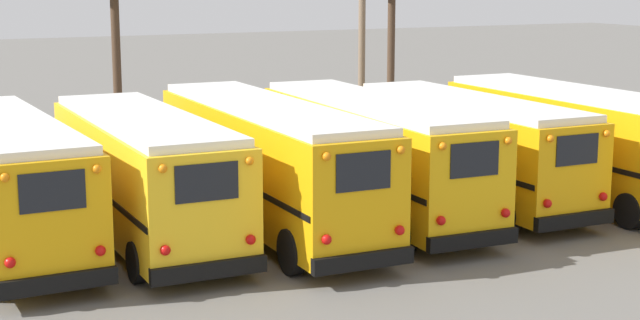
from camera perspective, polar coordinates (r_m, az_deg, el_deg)
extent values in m
plane|color=#66635E|center=(26.66, -0.07, -3.45)|extent=(160.00, 160.00, 0.00)
cube|color=#E5A00C|center=(24.57, -17.67, -1.22)|extent=(2.62, 9.64, 2.62)
cube|color=white|center=(24.33, -17.86, 2.03)|extent=(2.42, 9.25, 0.20)
cube|color=black|center=(20.25, -15.03, -6.91)|extent=(2.41, 0.26, 0.36)
cube|color=black|center=(19.80, -15.30, -1.78)|extent=(1.30, 0.07, 0.79)
sphere|color=red|center=(19.93, -17.58, -5.71)|extent=(0.22, 0.22, 0.22)
sphere|color=orange|center=(19.53, -17.86, -0.98)|extent=(0.18, 0.18, 0.18)
sphere|color=red|center=(20.28, -12.65, -5.18)|extent=(0.22, 0.22, 0.22)
sphere|color=orange|center=(19.89, -12.85, -0.52)|extent=(0.18, 0.18, 0.18)
cube|color=black|center=(24.83, -14.94, -1.41)|extent=(0.28, 9.39, 0.14)
cylinder|color=black|center=(28.36, -16.61, -1.99)|extent=(0.31, 1.02, 1.01)
cylinder|color=black|center=(21.75, -12.98, -5.66)|extent=(0.31, 1.02, 1.01)
cube|color=yellow|center=(24.76, -10.20, -0.84)|extent=(2.54, 9.50, 2.63)
cube|color=white|center=(24.51, -10.31, 2.40)|extent=(2.34, 9.12, 0.20)
cube|color=black|center=(20.60, -6.46, -6.38)|extent=(2.53, 0.22, 0.36)
cube|color=black|center=(20.16, -6.60, -1.30)|extent=(1.36, 0.04, 0.79)
sphere|color=red|center=(20.17, -8.99, -5.21)|extent=(0.22, 0.22, 0.22)
sphere|color=orange|center=(19.77, -9.13, -0.50)|extent=(0.18, 0.18, 0.18)
sphere|color=red|center=(20.75, -4.05, -4.65)|extent=(0.22, 0.22, 0.22)
sphere|color=orange|center=(20.37, -4.12, -0.06)|extent=(0.18, 0.18, 0.18)
cube|color=black|center=(24.50, -13.00, -1.54)|extent=(0.08, 9.30, 0.14)
cube|color=black|center=(25.15, -7.44, -1.04)|extent=(0.08, 9.30, 0.14)
cylinder|color=black|center=(28.02, -14.32, -2.11)|extent=(0.29, 0.92, 0.92)
cylinder|color=black|center=(28.55, -9.75, -1.69)|extent=(0.29, 0.92, 0.92)
cylinder|color=black|center=(21.52, -10.58, -5.86)|extent=(0.29, 0.92, 0.92)
cylinder|color=black|center=(22.20, -4.78, -5.19)|extent=(0.29, 0.92, 0.92)
cube|color=#E5A00C|center=(25.48, -3.12, -0.14)|extent=(2.50, 10.78, 2.73)
cube|color=white|center=(25.24, -3.15, 3.13)|extent=(2.31, 10.35, 0.20)
cube|color=black|center=(20.99, 2.54, -5.87)|extent=(2.39, 0.24, 0.36)
cube|color=black|center=(20.54, 2.55, -0.67)|extent=(1.29, 0.05, 0.82)
sphere|color=red|center=(20.44, 0.38, -4.65)|extent=(0.22, 0.22, 0.22)
sphere|color=orange|center=(20.04, 0.39, 0.21)|extent=(0.18, 0.18, 0.18)
sphere|color=red|center=(21.23, 4.66, -4.10)|extent=(0.22, 0.22, 0.22)
sphere|color=orange|center=(20.85, 4.74, 0.59)|extent=(0.18, 0.18, 0.18)
cube|color=black|center=(25.11, -5.61, -0.82)|extent=(0.18, 10.53, 0.14)
cube|color=black|center=(25.98, -0.70, -0.37)|extent=(0.18, 10.53, 0.14)
cylinder|color=black|center=(29.13, -8.11, -1.27)|extent=(0.30, 1.05, 1.05)
cylinder|color=black|center=(29.83, -4.11, -0.90)|extent=(0.30, 1.05, 1.05)
cylinder|color=black|center=(21.70, -1.68, -5.37)|extent=(0.30, 1.05, 1.05)
cylinder|color=black|center=(22.62, 3.40, -4.70)|extent=(0.30, 1.05, 1.05)
cube|color=#EAAA0F|center=(26.99, 3.00, 0.37)|extent=(2.68, 10.33, 2.66)
cube|color=white|center=(26.77, 3.03, 3.37)|extent=(2.48, 9.91, 0.20)
cube|color=black|center=(22.89, 8.89, -4.61)|extent=(2.38, 0.28, 0.36)
cube|color=black|center=(22.48, 8.99, 0.02)|extent=(1.28, 0.07, 0.80)
sphere|color=red|center=(22.29, 7.05, -3.52)|extent=(0.22, 0.22, 0.22)
sphere|color=orange|center=(21.93, 7.16, 0.80)|extent=(0.18, 0.18, 0.18)
sphere|color=red|center=(23.22, 10.75, -3.05)|extent=(0.22, 0.22, 0.22)
sphere|color=orange|center=(22.87, 10.90, 1.10)|extent=(0.18, 0.18, 0.18)
cube|color=black|center=(26.52, 0.74, -0.24)|extent=(0.38, 10.04, 0.14)
cube|color=black|center=(27.58, 5.17, 0.14)|extent=(0.38, 10.04, 0.14)
cylinder|color=black|center=(30.20, -2.16, -0.78)|extent=(0.31, 1.01, 1.00)
cylinder|color=black|center=(31.05, 1.55, -0.45)|extent=(0.31, 1.01, 1.00)
cylinder|color=black|center=(23.46, 4.88, -4.21)|extent=(0.31, 1.01, 1.00)
cylinder|color=black|center=(24.55, 9.31, -3.63)|extent=(0.31, 1.01, 1.00)
cube|color=#E5A00C|center=(28.62, 8.64, 0.73)|extent=(2.41, 9.35, 2.52)
cube|color=white|center=(28.42, 8.72, 3.43)|extent=(2.22, 8.97, 0.20)
cube|color=black|center=(25.19, 14.59, -3.40)|extent=(2.38, 0.22, 0.36)
cube|color=black|center=(24.84, 14.74, 0.58)|extent=(1.28, 0.04, 0.76)
sphere|color=red|center=(24.51, 13.10, -2.48)|extent=(0.22, 0.22, 0.22)
sphere|color=orange|center=(24.20, 13.26, 1.22)|extent=(0.18, 0.18, 0.18)
sphere|color=red|center=(25.62, 16.15, -2.06)|extent=(0.22, 0.22, 0.22)
sphere|color=orange|center=(25.33, 16.34, 1.48)|extent=(0.18, 0.18, 0.18)
cube|color=black|center=(28.02, 6.64, 0.17)|extent=(0.10, 9.14, 0.14)
cube|color=black|center=(29.32, 10.53, 0.53)|extent=(0.10, 9.14, 0.14)
cylinder|color=black|center=(31.08, 3.44, -0.44)|extent=(0.29, 1.02, 1.02)
cylinder|color=black|center=(32.17, 6.82, -0.12)|extent=(0.29, 1.02, 1.02)
cylinder|color=black|center=(25.55, 10.79, -3.10)|extent=(0.29, 1.02, 1.02)
cylinder|color=black|center=(26.87, 14.52, -2.57)|extent=(0.29, 1.02, 1.02)
cube|color=#E5A00C|center=(29.92, 14.54, 1.06)|extent=(2.43, 9.81, 2.69)
cube|color=white|center=(29.71, 14.67, 3.81)|extent=(2.24, 9.42, 0.20)
cube|color=black|center=(29.17, 12.69, 0.50)|extent=(0.03, 9.61, 0.14)
cube|color=black|center=(30.76, 16.26, 0.86)|extent=(0.03, 9.61, 0.14)
cylinder|color=black|center=(32.24, 8.74, -0.20)|extent=(0.28, 0.96, 0.96)
cylinder|color=black|center=(33.58, 11.93, 0.13)|extent=(0.28, 0.96, 0.96)
cylinder|color=black|center=(26.79, 17.57, -2.84)|extent=(0.28, 0.96, 0.96)
cylinder|color=#75604C|center=(37.80, 2.45, 7.20)|extent=(0.27, 0.27, 8.37)
cylinder|color=#473323|center=(41.26, -11.75, 5.66)|extent=(0.36, 0.36, 6.04)
cylinder|color=#473323|center=(47.03, 4.16, 6.26)|extent=(0.36, 0.36, 5.70)
cylinder|color=#939399|center=(31.52, -18.05, -0.45)|extent=(0.06, 0.06, 1.40)
cylinder|color=#939399|center=(31.92, -13.80, -0.09)|extent=(0.06, 0.06, 1.40)
cylinder|color=#939399|center=(32.50, -9.69, 0.26)|extent=(0.06, 0.06, 1.40)
cylinder|color=#939399|center=(33.24, -5.73, 0.59)|extent=(0.06, 0.06, 1.40)
cylinder|color=#939399|center=(34.13, -1.97, 0.91)|extent=(0.06, 0.06, 1.40)
cylinder|color=#939399|center=(35.16, 1.59, 1.21)|extent=(0.06, 0.06, 1.40)
cylinder|color=#939399|center=(36.32, 4.94, 1.48)|extent=(0.06, 0.06, 1.40)
cylinder|color=#939399|center=(37.59, 8.07, 1.73)|extent=(0.06, 0.06, 1.40)
cylinder|color=#939399|center=(38.98, 10.98, 1.96)|extent=(0.06, 0.06, 1.40)
cylinder|color=#939399|center=(33.12, -5.75, 1.79)|extent=(23.92, 0.04, 0.04)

